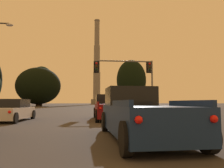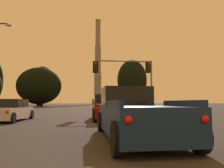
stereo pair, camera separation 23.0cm
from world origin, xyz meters
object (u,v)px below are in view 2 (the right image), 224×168
Objects in this scene: sedan_left_lane_front at (10,111)px; smokestack at (98,71)px; pickup_truck_right_lane_second at (134,114)px; pickup_truck_right_lane_front at (108,108)px; traffic_light_overhead_right at (132,72)px.

sedan_left_lane_front is 124.45m from smokestack.
sedan_left_lane_front is at bearing 129.83° from pickup_truck_right_lane_second.
smokestack reaches higher than pickup_truck_right_lane_front.
pickup_truck_right_lane_front reaches higher than sedan_left_lane_front.
pickup_truck_right_lane_second is at bearing -91.43° from smokestack.
sedan_left_lane_front is at bearing -94.66° from smokestack.
sedan_left_lane_front is (-6.72, 7.54, -0.14)m from pickup_truck_right_lane_second.
traffic_light_overhead_right is at bearing -90.21° from smokestack.
traffic_light_overhead_right reaches higher than pickup_truck_right_lane_front.
pickup_truck_right_lane_second is 1.18× the size of sedan_left_lane_front.
traffic_light_overhead_right is 116.17m from smokestack.
smokestack is at bearing 86.68° from pickup_truck_right_lane_second.
pickup_truck_right_lane_second is 8.38m from pickup_truck_right_lane_front.
pickup_truck_right_lane_second is 131.51m from smokestack.
smokestack is (9.97, 122.32, 20.66)m from sedan_left_lane_front.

